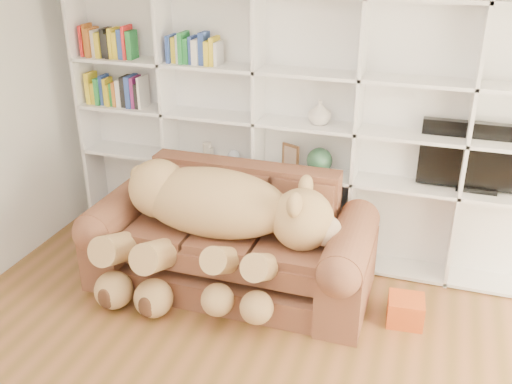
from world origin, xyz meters
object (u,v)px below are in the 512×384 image
(gift_box, at_px, (405,310))
(tv, at_px, (481,158))
(teddy_bear, at_px, (211,219))
(sofa, at_px, (232,245))

(gift_box, xyz_separation_m, tv, (0.42, 0.81, 1.04))
(gift_box, bearing_deg, tv, 62.47)
(teddy_bear, xyz_separation_m, tv, (2.02, 0.91, 0.44))
(teddy_bear, bearing_deg, tv, 18.88)
(teddy_bear, bearing_deg, sofa, 58.15)
(sofa, height_order, tv, tv)
(sofa, height_order, gift_box, sofa)
(sofa, bearing_deg, tv, 20.40)
(sofa, distance_m, tv, 2.19)
(sofa, xyz_separation_m, gift_box, (1.49, -0.10, -0.27))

